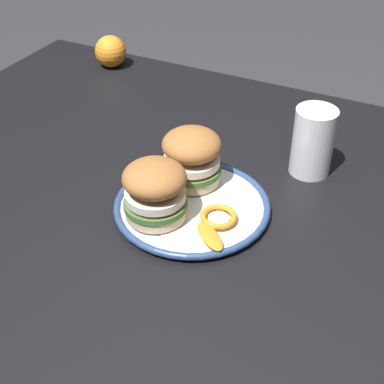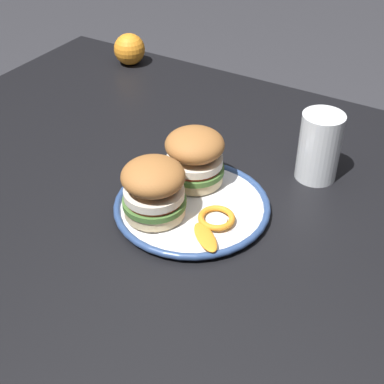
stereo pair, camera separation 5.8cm
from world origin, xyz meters
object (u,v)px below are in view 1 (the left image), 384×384
at_px(whole_orange, 111,51).
at_px(dining_table, 206,247).
at_px(sandwich_half_right, 192,156).
at_px(drinking_glass, 312,146).
at_px(dinner_plate, 192,206).
at_px(sandwich_half_left, 155,190).

bearing_deg(whole_orange, dining_table, -42.37).
height_order(dining_table, whole_orange, whole_orange).
distance_m(sandwich_half_right, drinking_glass, 0.23).
bearing_deg(sandwich_half_right, drinking_glass, 39.85).
distance_m(dinner_plate, whole_orange, 0.64).
bearing_deg(whole_orange, sandwich_half_right, -42.32).
relative_size(dinner_plate, whole_orange, 3.37).
bearing_deg(whole_orange, drinking_glass, -21.70).
bearing_deg(sandwich_half_right, dining_table, -42.78).
xyz_separation_m(sandwich_half_left, sandwich_half_right, (0.01, 0.12, 0.00)).
bearing_deg(dinner_plate, sandwich_half_left, -125.48).
xyz_separation_m(dining_table, dinner_plate, (-0.02, -0.01, 0.10)).
xyz_separation_m(dining_table, sandwich_half_left, (-0.06, -0.07, 0.15)).
height_order(dining_table, drinking_glass, drinking_glass).
relative_size(sandwich_half_right, drinking_glass, 0.86).
bearing_deg(drinking_glass, sandwich_half_left, -125.12).
distance_m(dinner_plate, sandwich_half_left, 0.09).
height_order(dining_table, dinner_plate, dinner_plate).
bearing_deg(sandwich_half_right, whole_orange, 137.68).
relative_size(dining_table, sandwich_half_left, 12.79).
height_order(dining_table, sandwich_half_left, sandwich_half_left).
height_order(sandwich_half_left, whole_orange, sandwich_half_left).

